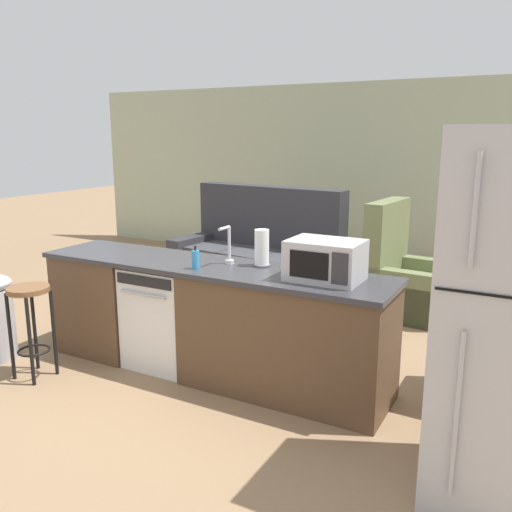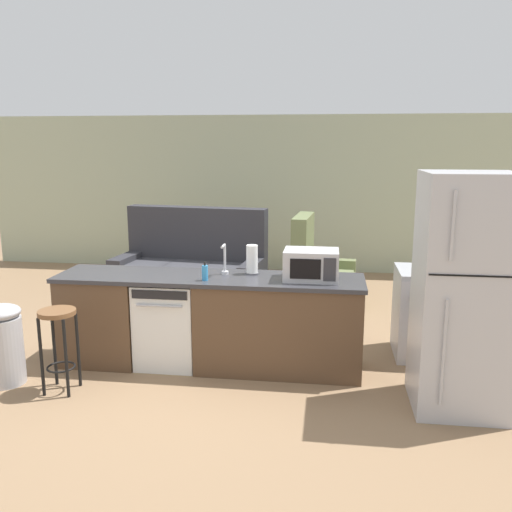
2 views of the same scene
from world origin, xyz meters
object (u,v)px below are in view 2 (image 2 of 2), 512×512
kettle (452,259)px  microwave (311,265)px  couch (192,272)px  paper_towel_roll (252,260)px  bar_stool (58,333)px  trash_bin (3,343)px  stove_range (434,313)px  refrigerator (463,294)px  armchair (317,278)px  dishwasher (170,322)px  soap_bottle (205,273)px

kettle → microwave: bearing=-154.1°
microwave → couch: couch is taller
paper_towel_roll → bar_stool: 1.87m
trash_bin → stove_range: bearing=17.0°
paper_towel_roll → trash_bin: 2.38m
refrigerator → armchair: (-1.22, 2.81, -0.61)m
dishwasher → soap_bottle: 0.70m
microwave → couch: size_ratio=0.24×
bar_stool → armchair: size_ratio=0.62×
dishwasher → paper_towel_roll: paper_towel_roll is taller
soap_bottle → trash_bin: size_ratio=0.24×
couch → armchair: (1.72, 0.04, -0.04)m
dishwasher → bar_stool: dishwasher is taller
dishwasher → armchair: bearing=58.5°
dishwasher → microwave: 1.50m
dishwasher → bar_stool: size_ratio=1.14×
paper_towel_roll → stove_range: bearing=12.5°
microwave → soap_bottle: microwave is taller
paper_towel_roll → couch: size_ratio=0.14×
stove_range → kettle: bearing=37.7°
refrigerator → kettle: refrigerator is taller
refrigerator → couch: 4.08m
dishwasher → microwave: bearing=-0.1°
paper_towel_roll → kettle: 2.04m
bar_stool → couch: couch is taller
paper_towel_roll → armchair: bearing=74.5°
soap_bottle → trash_bin: 1.91m
stove_range → paper_towel_roll: bearing=-167.5°
refrigerator → trash_bin: refrigerator is taller
soap_bottle → kettle: size_ratio=0.86×
stove_range → paper_towel_roll: size_ratio=3.19×
stove_range → couch: (-2.94, 1.67, -0.06)m
stove_range → soap_bottle: (-2.20, -0.71, 0.52)m
soap_bottle → kettle: 2.51m
bar_stool → couch: size_ratio=0.35×
bar_stool → trash_bin: bearing=172.3°
stove_range → trash_bin: size_ratio=1.22×
stove_range → bar_stool: stove_range is taller
armchair → dishwasher: bearing=-121.5°
kettle → paper_towel_roll: bearing=-165.0°
kettle → bar_stool: kettle is taller
soap_bottle → bar_stool: size_ratio=0.24×
refrigerator → kettle: 1.24m
dishwasher → armchair: (1.38, 2.26, -0.07)m
stove_range → bar_stool: size_ratio=1.22×
microwave → paper_towel_roll: (-0.57, 0.15, -0.00)m
refrigerator → soap_bottle: bearing=170.1°
soap_bottle → bar_stool: bearing=-154.2°
refrigerator → stove_range: bearing=90.0°
couch → microwave: bearing=-52.4°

